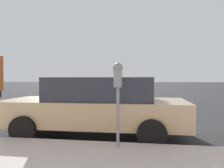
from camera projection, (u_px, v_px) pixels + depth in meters
The scene contains 3 objects.
ground_plane at pixel (108, 127), 6.79m from camera, with size 220.00×220.00×0.00m, color #2B2B2D.
parking_meter at pixel (118, 83), 4.16m from camera, with size 0.21×0.19×1.62m.
car_tan at pixel (96, 105), 5.68m from camera, with size 2.10×4.70×1.52m.
Camera 1 is at (-6.66, -1.16, 1.48)m, focal length 35.00 mm.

